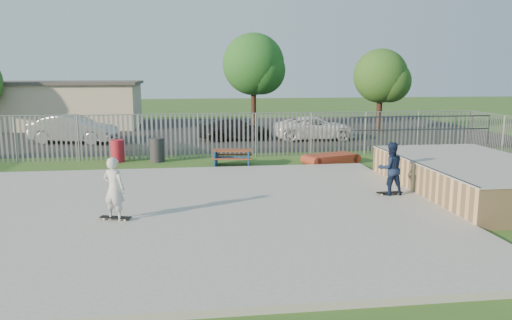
{
  "coord_description": "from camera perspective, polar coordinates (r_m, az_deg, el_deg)",
  "views": [
    {
      "loc": [
        0.6,
        -13.36,
        3.85
      ],
      "look_at": [
        2.67,
        2.0,
        1.1
      ],
      "focal_mm": 35.0,
      "sensor_mm": 36.0,
      "label": 1
    }
  ],
  "objects": [
    {
      "name": "skateboard_b",
      "position": [
        13.21,
        -15.75,
        -6.42
      ],
      "size": [
        0.82,
        0.43,
        0.08
      ],
      "rotation": [
        0.0,
        0.0,
        -0.3
      ],
      "color": "black",
      "rests_on": "concrete_slab"
    },
    {
      "name": "tree_right",
      "position": [
        33.3,
        14.05,
        9.28
      ],
      "size": [
        3.44,
        3.44,
        5.31
      ],
      "color": "#382116",
      "rests_on": "ground"
    },
    {
      "name": "car_white",
      "position": [
        28.73,
        6.78,
        3.64
      ],
      "size": [
        4.74,
        2.23,
        1.31
      ],
      "primitive_type": "imported",
      "rotation": [
        0.0,
        0.0,
        1.56
      ],
      "color": "white",
      "rests_on": "parking_lot"
    },
    {
      "name": "ground",
      "position": [
        13.92,
        -9.89,
        -6.15
      ],
      "size": [
        120.0,
        120.0,
        0.0
      ],
      "primitive_type": "plane",
      "color": "#325D20",
      "rests_on": "ground"
    },
    {
      "name": "building",
      "position": [
        37.43,
        -21.06,
        5.96
      ],
      "size": [
        10.4,
        6.4,
        3.2
      ],
      "color": "beige",
      "rests_on": "ground"
    },
    {
      "name": "car_silver",
      "position": [
        28.85,
        -20.15,
        3.33
      ],
      "size": [
        4.86,
        2.65,
        1.52
      ],
      "primitive_type": "imported",
      "rotation": [
        0.0,
        0.0,
        1.33
      ],
      "color": "#B3B3B8",
      "rests_on": "parking_lot"
    },
    {
      "name": "fence",
      "position": [
        18.18,
        -6.32,
        0.98
      ],
      "size": [
        26.04,
        16.02,
        2.0
      ],
      "color": "gray",
      "rests_on": "ground"
    },
    {
      "name": "funbox",
      "position": [
        21.36,
        8.57,
        0.12
      ],
      "size": [
        2.25,
        1.64,
        0.41
      ],
      "rotation": [
        0.0,
        0.0,
        0.34
      ],
      "color": "maroon",
      "rests_on": "ground"
    },
    {
      "name": "trash_bin_grey",
      "position": [
        21.96,
        -11.23,
        1.13
      ],
      "size": [
        0.62,
        0.62,
        1.03
      ],
      "primitive_type": "cylinder",
      "color": "#2A2A2C",
      "rests_on": "ground"
    },
    {
      "name": "quarter_pipe",
      "position": [
        17.25,
        23.57,
        -1.79
      ],
      "size": [
        5.5,
        7.05,
        2.19
      ],
      "color": "tan",
      "rests_on": "ground"
    },
    {
      "name": "skateboard_a",
      "position": [
        15.81,
        14.99,
        -3.68
      ],
      "size": [
        0.81,
        0.24,
        0.08
      ],
      "rotation": [
        0.0,
        0.0,
        0.05
      ],
      "color": "black",
      "rests_on": "concrete_slab"
    },
    {
      "name": "parking_lot",
      "position": [
        32.6,
        -8.69,
        3.18
      ],
      "size": [
        40.0,
        18.0,
        0.02
      ],
      "primitive_type": "cube",
      "color": "black",
      "rests_on": "ground"
    },
    {
      "name": "skater_navy",
      "position": [
        15.65,
        15.12,
        -0.94
      ],
      "size": [
        0.82,
        0.65,
        1.61
      ],
      "primitive_type": "imported",
      "rotation": [
        0.0,
        0.0,
        3.19
      ],
      "color": "#121D39",
      "rests_on": "concrete_slab"
    },
    {
      "name": "trash_bin_red",
      "position": [
        22.34,
        -15.54,
        1.01
      ],
      "size": [
        0.58,
        0.58,
        0.96
      ],
      "primitive_type": "cylinder",
      "color": "maroon",
      "rests_on": "ground"
    },
    {
      "name": "picnic_table",
      "position": [
        20.59,
        -2.73,
        0.26
      ],
      "size": [
        1.8,
        1.55,
        0.69
      ],
      "rotation": [
        0.0,
        0.0,
        -0.14
      ],
      "color": "brown",
      "rests_on": "ground"
    },
    {
      "name": "car_dark",
      "position": [
        28.35,
        -2.39,
        3.53
      ],
      "size": [
        4.31,
        1.98,
        1.22
      ],
      "primitive_type": "imported",
      "rotation": [
        0.0,
        0.0,
        1.63
      ],
      "color": "black",
      "rests_on": "parking_lot"
    },
    {
      "name": "tree_mid",
      "position": [
        34.35,
        -0.29,
        10.88
      ],
      "size": [
        4.18,
        4.18,
        6.45
      ],
      "color": "#3C2418",
      "rests_on": "ground"
    },
    {
      "name": "concrete_slab",
      "position": [
        13.9,
        -9.9,
        -5.85
      ],
      "size": [
        15.0,
        12.0,
        0.15
      ],
      "primitive_type": "cube",
      "color": "gray",
      "rests_on": "ground"
    },
    {
      "name": "skater_white",
      "position": [
        13.02,
        -15.91,
        -3.17
      ],
      "size": [
        0.7,
        0.61,
        1.61
      ],
      "primitive_type": "imported",
      "rotation": [
        0.0,
        0.0,
        2.67
      ],
      "color": "silver",
      "rests_on": "concrete_slab"
    }
  ]
}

